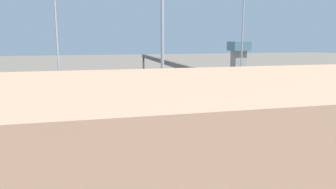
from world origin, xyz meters
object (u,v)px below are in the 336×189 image
at_px(train_on_track_6, 274,96).
at_px(train_on_track_4, 245,90).
at_px(light_mast_1, 162,14).
at_px(signal_gantry, 161,64).
at_px(maintenance_shed, 329,147).
at_px(control_tower, 239,56).
at_px(light_mast_2, 55,15).
at_px(train_on_track_1, 68,86).
at_px(train_on_track_3, 56,94).
at_px(light_mast_0, 243,23).

bearing_deg(train_on_track_6, train_on_track_4, -87.98).
relative_size(light_mast_1, signal_gantry, 0.62).
height_order(maintenance_shed, control_tower, control_tower).
height_order(train_on_track_4, light_mast_2, light_mast_2).
xyz_separation_m(train_on_track_4, maintenance_shed, (15.58, 41.41, 3.02)).
distance_m(light_mast_2, control_tower, 59.07).
bearing_deg(train_on_track_6, light_mast_1, 17.77).
distance_m(train_on_track_6, train_on_track_1, 44.40).
xyz_separation_m(train_on_track_1, light_mast_2, (2.46, -7.76, 16.27)).
bearing_deg(train_on_track_3, signal_gantry, 173.01).
distance_m(signal_gantry, control_tower, 49.41).
bearing_deg(control_tower, train_on_track_4, 65.24).
bearing_deg(light_mast_2, light_mast_1, 112.85).
bearing_deg(train_on_track_1, light_mast_2, -72.41).
height_order(train_on_track_6, train_on_track_4, train_on_track_6).
distance_m(train_on_track_1, control_tower, 58.33).
xyz_separation_m(train_on_track_6, maintenance_shed, (15.94, 31.41, 2.53)).
bearing_deg(train_on_track_3, train_on_track_4, 172.51).
bearing_deg(train_on_track_6, train_on_track_1, -34.27).
relative_size(light_mast_0, light_mast_2, 0.91).
height_order(train_on_track_4, light_mast_0, light_mast_0).
relative_size(light_mast_1, control_tower, 2.08).
bearing_deg(train_on_track_4, light_mast_1, 37.98).
bearing_deg(train_on_track_1, light_mast_0, -171.45).
xyz_separation_m(train_on_track_1, control_tower, (-53.61, -22.46, 4.89)).
bearing_deg(train_on_track_6, train_on_track_3, -21.35).
height_order(train_on_track_6, train_on_track_1, train_on_track_6).
bearing_deg(signal_gantry, light_mast_2, -43.75).
xyz_separation_m(train_on_track_6, train_on_track_4, (0.35, -10.00, -0.49)).
distance_m(train_on_track_6, light_mast_0, 36.47).
relative_size(train_on_track_3, maintenance_shed, 1.11).
relative_size(train_on_track_1, light_mast_1, 2.69).
height_order(light_mast_2, maintenance_shed, light_mast_2).
relative_size(train_on_track_1, signal_gantry, 1.66).
relative_size(signal_gantry, control_tower, 3.38).
distance_m(train_on_track_6, train_on_track_4, 10.02).
distance_m(train_on_track_4, train_on_track_3, 38.35).
bearing_deg(light_mast_2, train_on_track_6, 140.08).
bearing_deg(train_on_track_4, light_mast_0, -115.10).
relative_size(train_on_track_3, control_tower, 5.61).
distance_m(light_mast_2, signal_gantry, 31.16).
bearing_deg(train_on_track_4, train_on_track_3, -7.49).
xyz_separation_m(train_on_track_1, signal_gantry, (-18.70, 12.50, 5.65)).
relative_size(light_mast_2, maintenance_shed, 0.48).
bearing_deg(control_tower, train_on_track_6, 70.37).
height_order(train_on_track_3, light_mast_2, light_mast_2).
height_order(train_on_track_6, light_mast_2, light_mast_2).
relative_size(train_on_track_6, light_mast_0, 2.69).
bearing_deg(light_mast_0, light_mast_1, 50.50).
distance_m(train_on_track_6, control_tower, 50.58).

